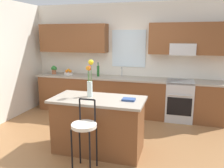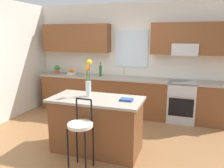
% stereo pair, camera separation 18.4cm
% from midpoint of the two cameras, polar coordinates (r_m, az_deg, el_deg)
% --- Properties ---
extents(ground_plane, '(14.00, 14.00, 0.00)m').
position_cam_midpoint_polar(ground_plane, '(4.26, -3.24, -14.82)').
color(ground_plane, olive).
extents(back_wall_assembly, '(5.60, 0.50, 2.70)m').
position_cam_midpoint_polar(back_wall_assembly, '(5.72, 3.48, 7.92)').
color(back_wall_assembly, silver).
rests_on(back_wall_assembly, ground).
extents(counter_run, '(4.56, 0.64, 0.92)m').
position_cam_midpoint_polar(counter_run, '(5.62, 2.45, -2.97)').
color(counter_run, brown).
rests_on(counter_run, ground).
extents(sink_faucet, '(0.02, 0.13, 0.23)m').
position_cam_midpoint_polar(sink_faucet, '(5.67, 1.53, 3.31)').
color(sink_faucet, '#B7BABC').
rests_on(sink_faucet, counter_run).
extents(oven_range, '(0.60, 0.64, 0.92)m').
position_cam_midpoint_polar(oven_range, '(5.46, 15.55, -3.96)').
color(oven_range, '#B7BABC').
rests_on(oven_range, ground).
extents(kitchen_island, '(1.52, 0.76, 0.92)m').
position_cam_midpoint_polar(kitchen_island, '(3.89, -4.78, -10.07)').
color(kitchen_island, brown).
rests_on(kitchen_island, ground).
extents(bar_stool_near, '(0.36, 0.36, 1.04)m').
position_cam_midpoint_polar(bar_stool_near, '(3.32, -8.55, -10.98)').
color(bar_stool_near, black).
rests_on(bar_stool_near, ground).
extents(flower_vase, '(0.14, 0.14, 0.62)m').
position_cam_midpoint_polar(flower_vase, '(3.79, -6.98, 1.26)').
color(flower_vase, silver).
rests_on(flower_vase, kitchen_island).
extents(cookbook, '(0.20, 0.15, 0.03)m').
position_cam_midpoint_polar(cookbook, '(3.60, 2.75, -3.89)').
color(cookbook, navy).
rests_on(cookbook, kitchen_island).
extents(fruit_bowl_oranges, '(0.24, 0.24, 0.16)m').
position_cam_midpoint_polar(fruit_bowl_oranges, '(6.05, -11.63, 2.77)').
color(fruit_bowl_oranges, silver).
rests_on(fruit_bowl_oranges, counter_run).
extents(bottle_olive_oil, '(0.06, 0.06, 0.35)m').
position_cam_midpoint_polar(bottle_olive_oil, '(5.71, -4.40, 3.34)').
color(bottle_olive_oil, '#1E5923').
rests_on(bottle_olive_oil, counter_run).
extents(potted_plant_small, '(0.18, 0.12, 0.22)m').
position_cam_midpoint_polar(potted_plant_small, '(6.25, -15.11, 3.55)').
color(potted_plant_small, '#9E5B3D').
rests_on(potted_plant_small, counter_run).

